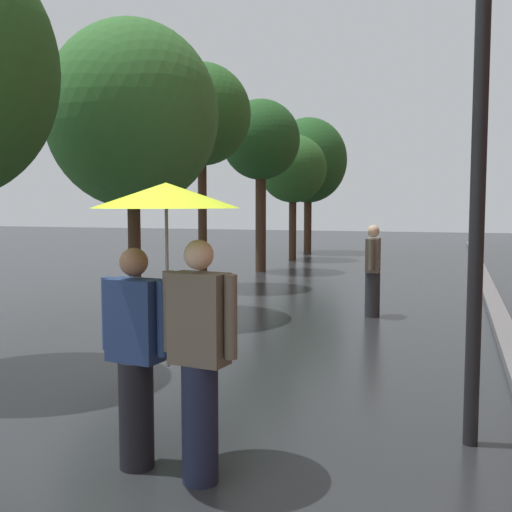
% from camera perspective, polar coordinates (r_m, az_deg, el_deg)
% --- Properties ---
extents(ground_plane, '(80.00, 80.00, 0.00)m').
position_cam_1_polar(ground_plane, '(4.63, -16.91, -20.59)').
color(ground_plane, '#26282B').
extents(kerb_strip, '(0.30, 36.00, 0.12)m').
position_cam_1_polar(kerb_strip, '(13.58, 20.95, -3.52)').
color(kerb_strip, slate).
rests_on(kerb_strip, ground).
extents(street_tree_1, '(2.94, 2.94, 5.06)m').
position_cam_1_polar(street_tree_1, '(10.95, -11.39, 12.64)').
color(street_tree_1, '#473323').
rests_on(street_tree_1, ground).
extents(street_tree_2, '(2.26, 2.26, 5.17)m').
position_cam_1_polar(street_tree_2, '(14.48, -5.05, 12.84)').
color(street_tree_2, '#473323').
rests_on(street_tree_2, ground).
extents(street_tree_3, '(2.23, 2.23, 4.91)m').
position_cam_1_polar(street_tree_3, '(17.80, 0.45, 10.55)').
color(street_tree_3, '#473323').
rests_on(street_tree_3, ground).
extents(street_tree_4, '(2.34, 2.34, 4.33)m').
position_cam_1_polar(street_tree_4, '(21.50, 3.44, 8.02)').
color(street_tree_4, '#473323').
rests_on(street_tree_4, ground).
extents(street_tree_5, '(3.05, 3.05, 5.32)m').
position_cam_1_polar(street_tree_5, '(24.60, 4.85, 8.79)').
color(street_tree_5, '#473323').
rests_on(street_tree_5, ground).
extents(couple_under_umbrella, '(1.13, 1.05, 2.12)m').
position_cam_1_polar(couple_under_umbrella, '(4.45, -8.26, -2.97)').
color(couple_under_umbrella, black).
rests_on(couple_under_umbrella, ground).
extents(street_lamp_post, '(0.24, 0.24, 4.33)m').
position_cam_1_polar(street_lamp_post, '(5.25, 20.01, 10.65)').
color(street_lamp_post, black).
rests_on(street_lamp_post, ground).
extents(pedestrian_walking_midground, '(0.26, 0.59, 1.60)m').
position_cam_1_polar(pedestrian_walking_midground, '(10.86, 10.76, -1.31)').
color(pedestrian_walking_midground, '#2D2D33').
rests_on(pedestrian_walking_midground, ground).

